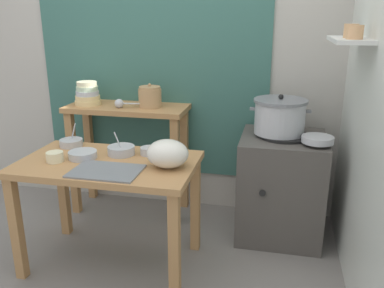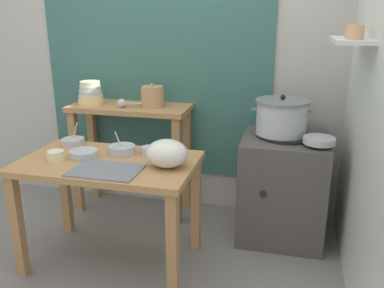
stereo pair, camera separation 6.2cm
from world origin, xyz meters
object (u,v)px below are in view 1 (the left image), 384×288
at_px(steamer_pot, 280,116).
at_px(serving_tray, 106,171).
at_px(prep_bowl_2, 149,151).
at_px(prep_table, 109,178).
at_px(ladle, 120,103).
at_px(prep_bowl_4, 83,154).
at_px(wide_pan, 318,139).
at_px(prep_bowl_1, 55,156).
at_px(prep_bowl_3, 71,142).
at_px(stove_block, 281,186).
at_px(back_shelf_table, 128,133).
at_px(bowl_stack_enamel, 88,95).
at_px(plastic_bag, 167,154).
at_px(prep_bowl_0, 121,150).
at_px(clay_pot, 150,97).

xyz_separation_m(steamer_pot, serving_tray, (-0.96, -0.83, -0.18)).
bearing_deg(prep_bowl_2, prep_table, -140.28).
distance_m(ladle, prep_bowl_4, 0.70).
bearing_deg(wide_pan, prep_table, -159.21).
distance_m(prep_bowl_1, prep_bowl_3, 0.31).
relative_size(prep_bowl_2, prep_bowl_4, 0.64).
relative_size(stove_block, prep_bowl_2, 6.77).
xyz_separation_m(back_shelf_table, bowl_stack_enamel, (-0.32, -0.03, 0.30)).
distance_m(bowl_stack_enamel, prep_bowl_1, 0.86).
distance_m(serving_tray, prep_bowl_3, 0.59).
bearing_deg(prep_bowl_3, prep_bowl_4, -47.47).
relative_size(plastic_bag, prep_bowl_4, 1.41).
relative_size(steamer_pot, bowl_stack_enamel, 2.05).
height_order(steamer_pot, bowl_stack_enamel, bowl_stack_enamel).
bearing_deg(prep_table, prep_bowl_2, 39.72).
xyz_separation_m(steamer_pot, prep_bowl_4, (-1.20, -0.64, -0.16)).
distance_m(prep_table, ladle, 0.78).
bearing_deg(prep_bowl_0, prep_bowl_1, -148.24).
xyz_separation_m(steamer_pot, bowl_stack_enamel, (-1.51, 0.08, 0.08)).
bearing_deg(bowl_stack_enamel, plastic_bag, -40.91).
height_order(stove_block, prep_bowl_2, stove_block).
relative_size(steamer_pot, prep_bowl_1, 4.07).
height_order(bowl_stack_enamel, serving_tray, bowl_stack_enamel).
relative_size(plastic_bag, wide_pan, 1.20).
distance_m(stove_block, prep_bowl_3, 1.54).
bearing_deg(prep_table, prep_bowl_4, 174.43).
distance_m(steamer_pot, prep_bowl_3, 1.47).
xyz_separation_m(prep_bowl_2, prep_bowl_3, (-0.58, 0.05, 0.00)).
height_order(back_shelf_table, ladle, ladle).
bearing_deg(plastic_bag, prep_bowl_2, 132.73).
xyz_separation_m(stove_block, bowl_stack_enamel, (-1.55, 0.10, 0.60)).
bearing_deg(steamer_pot, back_shelf_table, 174.72).
relative_size(back_shelf_table, prep_bowl_1, 9.21).
bearing_deg(prep_bowl_0, prep_bowl_2, 12.51).
xyz_separation_m(bowl_stack_enamel, plastic_bag, (0.87, -0.76, -0.18)).
bearing_deg(stove_block, wide_pan, -34.89).
bearing_deg(wide_pan, clay_pot, 167.38).
xyz_separation_m(steamer_pot, prep_bowl_2, (-0.81, -0.48, -0.16)).
distance_m(wide_pan, prep_bowl_3, 1.67).
relative_size(stove_block, bowl_stack_enamel, 3.78).
bearing_deg(serving_tray, ladle, 106.24).
bearing_deg(serving_tray, prep_bowl_2, 67.21).
height_order(clay_pot, prep_bowl_3, clay_pot).
bearing_deg(wide_pan, bowl_stack_enamel, 171.87).
relative_size(stove_block, prep_bowl_3, 4.74).
distance_m(clay_pot, wide_pan, 1.29).
height_order(clay_pot, prep_bowl_4, clay_pot).
relative_size(wide_pan, prep_bowl_2, 1.83).
bearing_deg(clay_pot, serving_tray, -87.89).
relative_size(bowl_stack_enamel, prep_bowl_0, 1.17).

